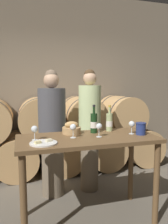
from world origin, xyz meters
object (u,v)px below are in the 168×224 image
cheese_plate (43,143)px  wine_glass_far_left (34,130)px  person_right (90,129)px  wine_bottle_white (109,122)px  wine_glass_right (132,124)px  wine_bottle_red (94,123)px  wine_glass_left (73,128)px  wine_glass_center (99,127)px  bread_basket (72,129)px  person_left (52,133)px  blue_crock (141,128)px  tasting_table (88,150)px

cheese_plate → wine_glass_far_left: size_ratio=1.77×
person_right → wine_bottle_white: person_right is taller
wine_glass_far_left → wine_glass_right: (1.07, -0.02, 0.00)m
wine_bottle_red → wine_glass_left: (-0.29, -0.17, -0.01)m
person_right → wine_bottle_red: 0.57m
cheese_plate → wine_glass_center: bearing=10.6°
cheese_plate → wine_glass_left: size_ratio=1.77×
wine_glass_right → wine_glass_left: bearing=179.3°
wine_bottle_white → bread_basket: wine_bottle_white is taller
wine_glass_left → wine_glass_center: same height
person_right → wine_bottle_white: size_ratio=5.53×
wine_glass_far_left → bread_basket: bearing=23.8°
wine_bottle_white → wine_glass_center: wine_bottle_white is taller
person_left → wine_glass_right: person_left is taller
blue_crock → cheese_plate: (-1.08, -0.08, -0.06)m
blue_crock → wine_bottle_red: bearing=153.5°
blue_crock → wine_glass_left: size_ratio=0.91×
wine_glass_center → person_right: bearing=79.7°
blue_crock → wine_glass_center: bearing=176.7°
person_left → wine_glass_left: (0.12, -0.69, 0.20)m
person_left → blue_crock: person_left is taller
tasting_table → person_right: bearing=70.4°
wine_bottle_white → bread_basket: bearing=-178.2°
bread_basket → wine_glass_left: wine_glass_left is taller
wine_bottle_red → wine_bottle_white: 0.22m
tasting_table → cheese_plate: size_ratio=5.68×
person_left → wine_bottle_white: bearing=-37.9°
bread_basket → cheese_plate: bearing=-135.1°
cheese_plate → person_right: bearing=49.3°
blue_crock → wine_glass_left: (-0.76, 0.07, 0.03)m
cheese_plate → tasting_table: bearing=17.3°
wine_bottle_red → wine_glass_left: wine_bottle_red is taller
tasting_table → wine_glass_right: wine_glass_right is taller
wine_bottle_white → cheese_plate: wine_bottle_white is taller
person_right → tasting_table: bearing=-109.6°
blue_crock → wine_glass_right: size_ratio=0.91×
bread_basket → person_left: bearing=106.8°
wine_glass_left → wine_glass_right: (0.68, -0.01, 0.00)m
wine_bottle_red → cheese_plate: (-0.61, -0.32, -0.11)m
wine_glass_center → wine_bottle_white: bearing=48.3°
wine_bottle_red → wine_glass_right: size_ratio=2.20×
person_left → blue_crock: bearing=-41.1°
wine_glass_left → person_left: bearing=99.7°
cheese_plate → wine_glass_center: (0.59, 0.11, 0.10)m
wine_glass_left → wine_bottle_red: bearing=30.2°
tasting_table → blue_crock: (0.60, -0.07, 0.22)m
wine_glass_center → wine_glass_right: size_ratio=1.00×
tasting_table → wine_glass_left: 0.30m
wine_glass_left → blue_crock: bearing=-5.1°
wine_glass_far_left → wine_bottle_white: bearing=12.7°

